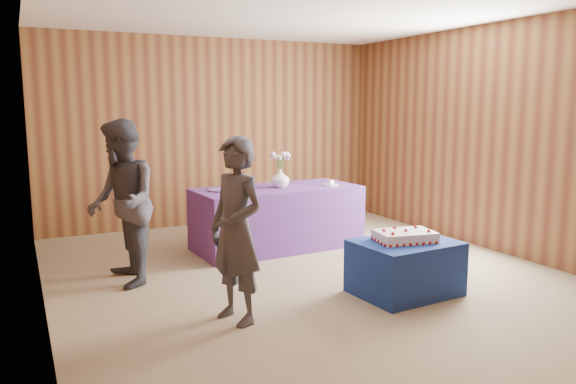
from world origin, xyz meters
TOP-DOWN VIEW (x-y plane):
  - ground at (0.00, 0.00)m, footprint 6.00×6.00m
  - room_shell at (0.00, 0.00)m, footprint 5.04×6.04m
  - cake_table at (0.55, -0.81)m, footprint 0.95×0.77m
  - serving_table at (0.20, 1.26)m, footprint 2.05×1.02m
  - sheet_cake at (0.54, -0.80)m, footprint 0.60×0.46m
  - vase at (0.23, 1.25)m, footprint 0.27×0.27m
  - flower_spray at (0.23, 1.25)m, footprint 0.25×0.25m
  - platter at (-0.50, 1.31)m, footprint 0.35×0.35m
  - plate at (0.88, 1.15)m, footprint 0.24×0.24m
  - cake_slice at (0.88, 1.15)m, footprint 0.07×0.07m
  - knife at (0.90, 1.01)m, footprint 0.24×0.14m
  - guest_left at (-1.09, -0.75)m, footprint 0.52×0.64m
  - guest_right at (-1.75, 0.62)m, footprint 0.62×0.79m

SIDE VIEW (x-z plane):
  - ground at x=0.00m, z-range 0.00..0.00m
  - cake_table at x=0.55m, z-range 0.00..0.50m
  - serving_table at x=0.20m, z-range 0.00..0.75m
  - sheet_cake at x=0.54m, z-range 0.48..0.61m
  - knife at x=0.90m, z-range 0.75..0.75m
  - guest_left at x=-1.09m, z-range 0.00..1.51m
  - plate at x=0.88m, z-range 0.75..0.76m
  - platter at x=-0.50m, z-range 0.75..0.77m
  - cake_slice at x=0.88m, z-range 0.75..0.83m
  - guest_right at x=-1.75m, z-range 0.00..1.62m
  - vase at x=0.23m, z-range 0.75..0.98m
  - flower_spray at x=0.23m, z-range 1.04..1.23m
  - room_shell at x=0.00m, z-range 0.44..3.16m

